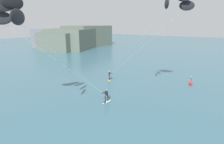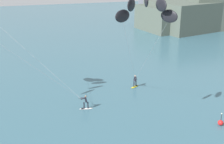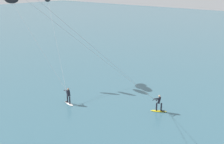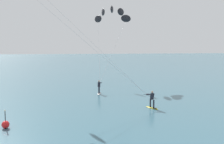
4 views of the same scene
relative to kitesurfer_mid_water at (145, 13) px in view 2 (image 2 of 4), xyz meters
name	(u,v)px [view 2 (image 2 of 4)]	position (x,y,z in m)	size (l,w,h in m)	color
kitesurfer_mid_water	(145,13)	(0.00, 0.00, 0.00)	(7.36, 13.04, 13.23)	yellow
marker_buoy	(221,123)	(8.11, -1.73, -11.24)	(0.56, 0.56, 1.38)	red
distant_headland	(191,15)	(33.97, 44.78, -8.19)	(30.18, 23.20, 8.14)	slate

